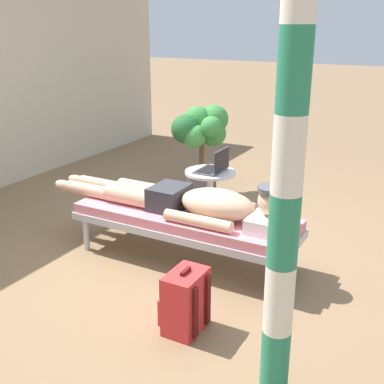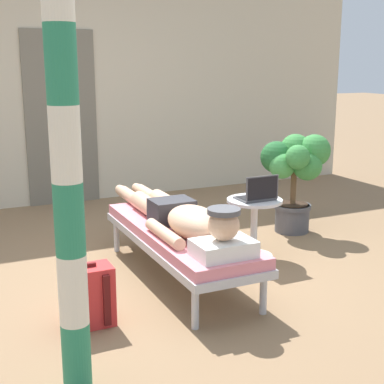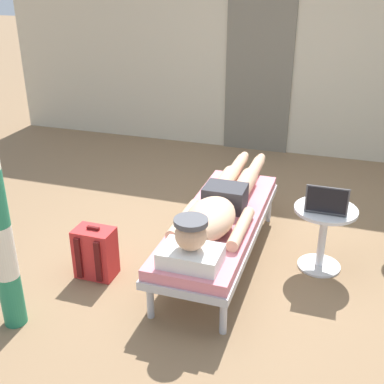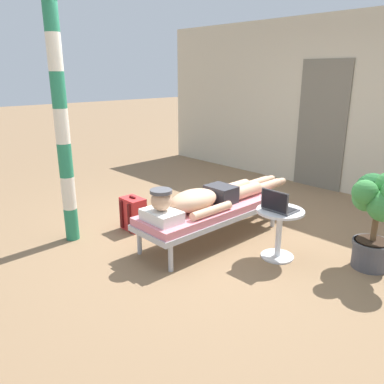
# 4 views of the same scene
# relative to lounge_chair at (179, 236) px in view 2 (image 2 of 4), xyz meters

# --- Properties ---
(ground_plane) EXTENTS (40.00, 40.00, 0.00)m
(ground_plane) POSITION_rel_lounge_chair_xyz_m (-0.08, 0.07, -0.35)
(ground_plane) COLOR #846647
(house_wall_back) EXTENTS (7.60, 0.20, 2.70)m
(house_wall_back) POSITION_rel_lounge_chair_xyz_m (-0.00, 2.92, 1.00)
(house_wall_back) COLOR beige
(house_wall_back) RESTS_ON ground
(house_door_panel) EXTENTS (0.84, 0.03, 2.04)m
(house_door_panel) POSITION_rel_lounge_chair_xyz_m (-0.28, 2.81, 0.67)
(house_door_panel) COLOR #6D6759
(house_door_panel) RESTS_ON ground
(lounge_chair) EXTENTS (0.61, 1.86, 0.42)m
(lounge_chair) POSITION_rel_lounge_chair_xyz_m (0.00, 0.00, 0.00)
(lounge_chair) COLOR #B7B7BC
(lounge_chair) RESTS_ON ground
(person_reclining) EXTENTS (0.53, 2.17, 0.33)m
(person_reclining) POSITION_rel_lounge_chair_xyz_m (0.00, -0.05, 0.17)
(person_reclining) COLOR white
(person_reclining) RESTS_ON lounge_chair
(side_table) EXTENTS (0.48, 0.48, 0.52)m
(side_table) POSITION_rel_lounge_chair_xyz_m (0.79, 0.17, 0.01)
(side_table) COLOR silver
(side_table) RESTS_ON ground
(laptop) EXTENTS (0.31, 0.24, 0.23)m
(laptop) POSITION_rel_lounge_chair_xyz_m (0.79, 0.12, 0.24)
(laptop) COLOR #4C4C51
(laptop) RESTS_ON side_table
(backpack) EXTENTS (0.30, 0.26, 0.42)m
(backpack) POSITION_rel_lounge_chair_xyz_m (-0.85, -0.48, -0.15)
(backpack) COLOR red
(backpack) RESTS_ON ground
(potted_plant) EXTENTS (0.64, 0.57, 0.98)m
(potted_plant) POSITION_rel_lounge_chair_xyz_m (1.55, 0.66, 0.29)
(potted_plant) COLOR #4C4C51
(potted_plant) RESTS_ON ground
(porch_post) EXTENTS (0.15, 0.15, 2.59)m
(porch_post) POSITION_rel_lounge_chair_xyz_m (-1.10, -1.17, 0.95)
(porch_post) COLOR #267F59
(porch_post) RESTS_ON ground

